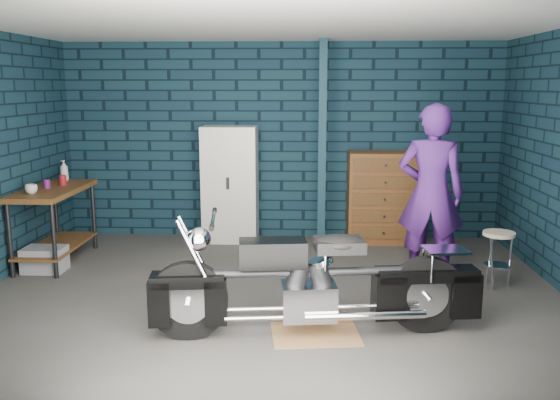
{
  "coord_description": "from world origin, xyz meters",
  "views": [
    {
      "loc": [
        0.35,
        -5.72,
        2.12
      ],
      "look_at": [
        0.08,
        0.3,
        0.95
      ],
      "focal_mm": 38.0,
      "sensor_mm": 36.0,
      "label": 1
    }
  ],
  "objects_px": {
    "workbench": "(55,225)",
    "locker": "(230,184)",
    "shop_stool": "(497,260)",
    "storage_bin": "(45,259)",
    "tool_chest": "(382,197)",
    "person": "(431,193)",
    "motorcycle": "(316,276)"
  },
  "relations": [
    {
      "from": "locker",
      "to": "shop_stool",
      "type": "height_order",
      "value": "locker"
    },
    {
      "from": "storage_bin",
      "to": "shop_stool",
      "type": "distance_m",
      "value": 5.05
    },
    {
      "from": "motorcycle",
      "to": "tool_chest",
      "type": "distance_m",
      "value": 3.28
    },
    {
      "from": "motorcycle",
      "to": "tool_chest",
      "type": "xyz_separation_m",
      "value": [
        0.94,
        3.14,
        0.09
      ]
    },
    {
      "from": "storage_bin",
      "to": "tool_chest",
      "type": "xyz_separation_m",
      "value": [
        4.04,
        1.51,
        0.48
      ]
    },
    {
      "from": "motorcycle",
      "to": "storage_bin",
      "type": "relative_size",
      "value": 5.25
    },
    {
      "from": "workbench",
      "to": "shop_stool",
      "type": "xyz_separation_m",
      "value": [
        5.06,
        -0.7,
        -0.15
      ]
    },
    {
      "from": "person",
      "to": "shop_stool",
      "type": "distance_m",
      "value": 0.98
    },
    {
      "from": "workbench",
      "to": "motorcycle",
      "type": "bearing_deg",
      "value": -32.88
    },
    {
      "from": "storage_bin",
      "to": "locker",
      "type": "height_order",
      "value": "locker"
    },
    {
      "from": "workbench",
      "to": "locker",
      "type": "distance_m",
      "value": 2.31
    },
    {
      "from": "person",
      "to": "tool_chest",
      "type": "bearing_deg",
      "value": -67.45
    },
    {
      "from": "motorcycle",
      "to": "storage_bin",
      "type": "height_order",
      "value": "motorcycle"
    },
    {
      "from": "person",
      "to": "tool_chest",
      "type": "height_order",
      "value": "person"
    },
    {
      "from": "motorcycle",
      "to": "storage_bin",
      "type": "bearing_deg",
      "value": 145.55
    },
    {
      "from": "locker",
      "to": "tool_chest",
      "type": "relative_size",
      "value": 1.27
    },
    {
      "from": "locker",
      "to": "shop_stool",
      "type": "bearing_deg",
      "value": -30.66
    },
    {
      "from": "workbench",
      "to": "tool_chest",
      "type": "distance_m",
      "value": 4.22
    },
    {
      "from": "tool_chest",
      "to": "shop_stool",
      "type": "xyz_separation_m",
      "value": [
        1.0,
        -1.82,
        -0.32
      ]
    },
    {
      "from": "motorcycle",
      "to": "person",
      "type": "bearing_deg",
      "value": 44.17
    },
    {
      "from": "workbench",
      "to": "motorcycle",
      "type": "relative_size",
      "value": 0.58
    },
    {
      "from": "workbench",
      "to": "shop_stool",
      "type": "relative_size",
      "value": 2.32
    },
    {
      "from": "person",
      "to": "storage_bin",
      "type": "relative_size",
      "value": 4.22
    },
    {
      "from": "person",
      "to": "tool_chest",
      "type": "xyz_separation_m",
      "value": [
        -0.31,
        1.59,
        -0.35
      ]
    },
    {
      "from": "shop_stool",
      "to": "storage_bin",
      "type": "bearing_deg",
      "value": 176.46
    },
    {
      "from": "motorcycle",
      "to": "locker",
      "type": "xyz_separation_m",
      "value": [
        -1.13,
        3.14,
        0.26
      ]
    },
    {
      "from": "storage_bin",
      "to": "tool_chest",
      "type": "relative_size",
      "value": 0.37
    },
    {
      "from": "shop_stool",
      "to": "motorcycle",
      "type": "bearing_deg",
      "value": -145.82
    },
    {
      "from": "workbench",
      "to": "storage_bin",
      "type": "distance_m",
      "value": 0.5
    },
    {
      "from": "storage_bin",
      "to": "person",
      "type": "bearing_deg",
      "value": -1.1
    },
    {
      "from": "storage_bin",
      "to": "tool_chest",
      "type": "distance_m",
      "value": 4.34
    },
    {
      "from": "workbench",
      "to": "shop_stool",
      "type": "distance_m",
      "value": 5.11
    }
  ]
}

